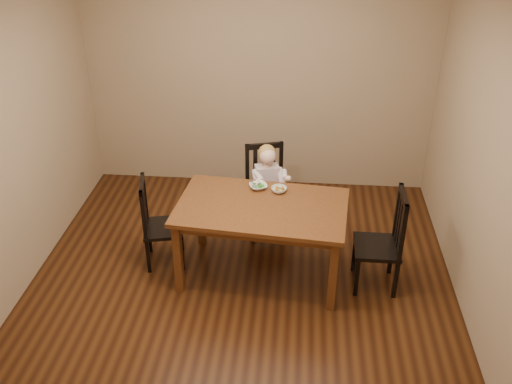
# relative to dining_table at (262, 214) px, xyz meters

# --- Properties ---
(room) EXTENTS (4.01, 4.01, 2.71)m
(room) POSITION_rel_dining_table_xyz_m (-0.18, -0.15, 0.67)
(room) COLOR #44230E
(room) RESTS_ON ground
(dining_table) EXTENTS (1.62, 1.07, 0.77)m
(dining_table) POSITION_rel_dining_table_xyz_m (0.00, 0.00, 0.00)
(dining_table) COLOR #4A2811
(dining_table) RESTS_ON room
(chair_child) EXTENTS (0.51, 0.49, 0.97)m
(chair_child) POSITION_rel_dining_table_xyz_m (-0.01, 0.78, -0.22)
(chair_child) COLOR black
(chair_child) RESTS_ON room
(chair_left) EXTENTS (0.45, 0.46, 0.91)m
(chair_left) POSITION_rel_dining_table_xyz_m (-1.01, 0.11, -0.24)
(chair_left) COLOR black
(chair_left) RESTS_ON room
(chair_right) EXTENTS (0.41, 0.43, 0.99)m
(chair_right) POSITION_rel_dining_table_xyz_m (1.11, -0.06, -0.21)
(chair_right) COLOR black
(chair_right) RESTS_ON room
(toddler) EXTENTS (0.41, 0.47, 0.54)m
(toddler) POSITION_rel_dining_table_xyz_m (0.00, 0.73, -0.07)
(toddler) COLOR white
(toddler) RESTS_ON chair_child
(bowl_peas) EXTENTS (0.22, 0.22, 0.04)m
(bowl_peas) POSITION_rel_dining_table_xyz_m (-0.06, 0.31, 0.11)
(bowl_peas) COLOR white
(bowl_peas) RESTS_ON dining_table
(bowl_veg) EXTENTS (0.19, 0.19, 0.05)m
(bowl_veg) POSITION_rel_dining_table_xyz_m (0.14, 0.26, 0.11)
(bowl_veg) COLOR white
(bowl_veg) RESTS_ON dining_table
(fork) EXTENTS (0.08, 0.11, 0.05)m
(fork) POSITION_rel_dining_table_xyz_m (-0.10, 0.30, 0.13)
(fork) COLOR silver
(fork) RESTS_ON bowl_peas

